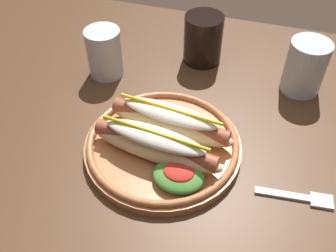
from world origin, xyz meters
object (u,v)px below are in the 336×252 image
object	(u,v)px
hot_dog_plate	(163,141)
water_cup	(105,53)
soda_cup	(203,39)
extra_cup	(305,67)
fork	(301,198)

from	to	relation	value
hot_dog_plate	water_cup	distance (m)	0.26
soda_cup	extra_cup	size ratio (longest dim) A/B	0.98
fork	extra_cup	world-z (taller)	extra_cup
water_cup	soda_cup	bearing A→B (deg)	30.50
fork	soda_cup	size ratio (longest dim) A/B	1.14
fork	soda_cup	world-z (taller)	soda_cup
water_cup	extra_cup	distance (m)	0.41
fork	extra_cup	distance (m)	0.28
soda_cup	extra_cup	world-z (taller)	extra_cup
hot_dog_plate	water_cup	xyz separation A→B (m)	(-0.18, 0.18, 0.03)
hot_dog_plate	extra_cup	distance (m)	0.33
soda_cup	water_cup	size ratio (longest dim) A/B	1.04
fork	extra_cup	xyz separation A→B (m)	(-0.02, 0.28, 0.05)
hot_dog_plate	soda_cup	distance (m)	0.29
hot_dog_plate	fork	size ratio (longest dim) A/B	2.24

